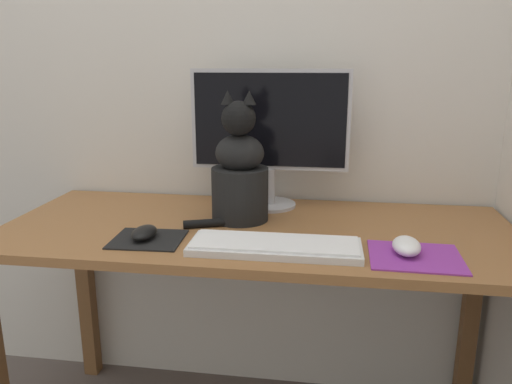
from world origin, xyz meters
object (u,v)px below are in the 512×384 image
object	(u,v)px
keyboard	(275,246)
computer_mouse_left	(144,233)
cat	(239,173)
computer_mouse_right	(406,246)
monitor	(270,130)

from	to	relation	value
keyboard	computer_mouse_left	world-z (taller)	computer_mouse_left
cat	keyboard	bearing A→B (deg)	-60.34
computer_mouse_left	computer_mouse_right	distance (m)	0.66
cat	computer_mouse_left	bearing A→B (deg)	-136.42
monitor	computer_mouse_right	size ratio (longest dim) A/B	4.73
monitor	cat	size ratio (longest dim) A/B	1.31
computer_mouse_left	computer_mouse_right	bearing A→B (deg)	-0.82
computer_mouse_left	keyboard	bearing A→B (deg)	-4.23
monitor	cat	distance (m)	0.20
cat	computer_mouse_right	bearing A→B (deg)	-25.42
keyboard	computer_mouse_right	distance (m)	0.32
monitor	keyboard	bearing A→B (deg)	-80.90
computer_mouse_right	monitor	bearing A→B (deg)	135.70
computer_mouse_right	cat	xyz separation A→B (m)	(-0.45, 0.21, 0.12)
keyboard	cat	bearing A→B (deg)	118.86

